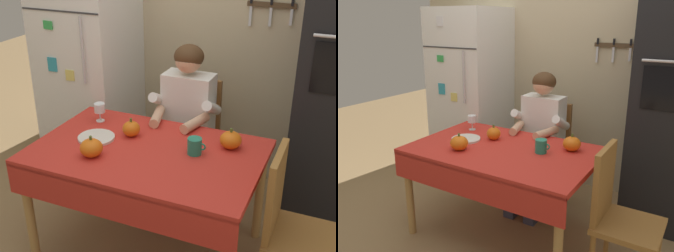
% 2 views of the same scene
% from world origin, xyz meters
% --- Properties ---
extents(ground_plane, '(10.00, 10.00, 0.00)m').
position_xyz_m(ground_plane, '(0.00, 0.00, 0.00)').
color(ground_plane, '#93754C').
rests_on(ground_plane, ground).
extents(back_wall_assembly, '(3.70, 0.13, 2.60)m').
position_xyz_m(back_wall_assembly, '(0.05, 1.35, 1.30)').
color(back_wall_assembly, '#BCAD89').
rests_on(back_wall_assembly, ground).
extents(refrigerator, '(0.68, 0.71, 1.80)m').
position_xyz_m(refrigerator, '(-0.95, 0.96, 0.90)').
color(refrigerator, white).
rests_on(refrigerator, ground).
extents(dining_table, '(1.40, 0.90, 0.74)m').
position_xyz_m(dining_table, '(0.00, 0.08, 0.66)').
color(dining_table, tan).
rests_on(dining_table, ground).
extents(chair_behind_person, '(0.40, 0.40, 0.93)m').
position_xyz_m(chair_behind_person, '(0.02, 0.87, 0.51)').
color(chair_behind_person, brown).
rests_on(chair_behind_person, ground).
extents(seated_person, '(0.47, 0.55, 1.25)m').
position_xyz_m(seated_person, '(0.02, 0.68, 0.74)').
color(seated_person, '#38384C').
rests_on(seated_person, ground).
extents(chair_right_side, '(0.40, 0.40, 0.93)m').
position_xyz_m(chair_right_side, '(0.90, 0.03, 0.51)').
color(chair_right_side, '#9E6B33').
rests_on(chair_right_side, ground).
extents(coffee_mug, '(0.11, 0.09, 0.10)m').
position_xyz_m(coffee_mug, '(0.29, 0.17, 0.79)').
color(coffee_mug, '#237F66').
rests_on(coffee_mug, dining_table).
extents(wine_glass, '(0.08, 0.08, 0.13)m').
position_xyz_m(wine_glass, '(-0.49, 0.35, 0.83)').
color(wine_glass, white).
rests_on(wine_glass, dining_table).
extents(pumpkin_large, '(0.13, 0.13, 0.13)m').
position_xyz_m(pumpkin_large, '(0.46, 0.32, 0.79)').
color(pumpkin_large, orange).
rests_on(pumpkin_large, dining_table).
extents(pumpkin_medium, '(0.14, 0.14, 0.13)m').
position_xyz_m(pumpkin_medium, '(-0.26, -0.10, 0.79)').
color(pumpkin_medium, orange).
rests_on(pumpkin_medium, dining_table).
extents(pumpkin_small, '(0.11, 0.11, 0.12)m').
position_xyz_m(pumpkin_small, '(-0.18, 0.23, 0.79)').
color(pumpkin_small, orange).
rests_on(pumpkin_small, dining_table).
extents(serving_tray, '(0.24, 0.24, 0.02)m').
position_xyz_m(serving_tray, '(-0.36, 0.10, 0.75)').
color(serving_tray, silver).
rests_on(serving_tray, dining_table).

